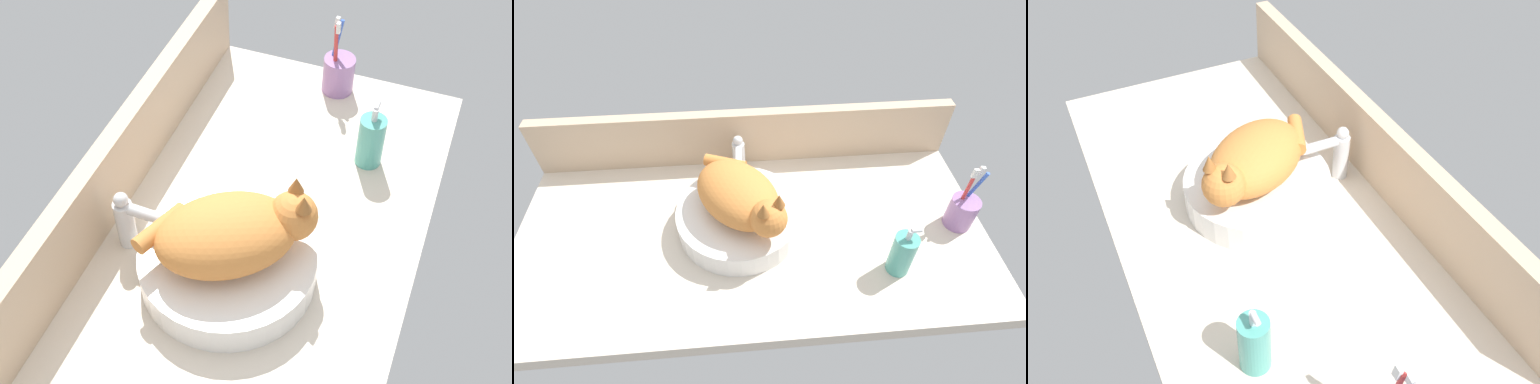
# 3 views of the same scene
# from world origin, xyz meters

# --- Properties ---
(ground_plane) EXTENTS (1.22, 0.61, 0.04)m
(ground_plane) POSITION_xyz_m (0.00, 0.00, -0.02)
(ground_plane) COLOR beige
(backsplash_panel) EXTENTS (1.22, 0.04, 0.17)m
(backsplash_panel) POSITION_xyz_m (0.00, 0.29, 0.09)
(backsplash_panel) COLOR #CCAD8C
(backsplash_panel) RESTS_ON ground_plane
(sink_basin) EXTENTS (0.32, 0.32, 0.07)m
(sink_basin) POSITION_xyz_m (-0.03, 0.02, 0.03)
(sink_basin) COLOR white
(sink_basin) RESTS_ON ground_plane
(cat) EXTENTS (0.28, 0.30, 0.14)m
(cat) POSITION_xyz_m (-0.02, 0.01, 0.12)
(cat) COLOR orange
(cat) RESTS_ON sink_basin
(faucet) EXTENTS (0.04, 0.12, 0.14)m
(faucet) POSITION_xyz_m (-0.02, 0.21, 0.07)
(faucet) COLOR silver
(faucet) RESTS_ON ground_plane
(soap_dispenser) EXTENTS (0.06, 0.06, 0.15)m
(soap_dispenser) POSITION_xyz_m (0.34, -0.15, 0.06)
(soap_dispenser) COLOR teal
(soap_dispenser) RESTS_ON ground_plane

